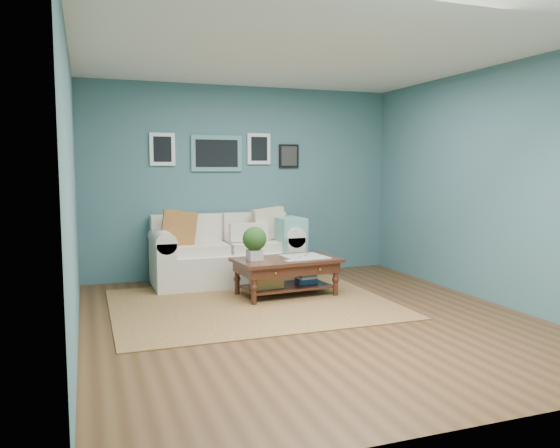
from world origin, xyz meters
name	(u,v)px	position (x,y,z in m)	size (l,w,h in m)	color
room_shell	(308,187)	(-0.01, 0.06, 1.36)	(5.00, 5.02, 2.70)	brown
area_rug	(252,304)	(-0.39, 0.79, 0.01)	(3.11, 2.48, 0.01)	brown
loveseat	(232,252)	(-0.30, 2.03, 0.42)	(2.00, 0.91, 1.03)	silver
coffee_table	(281,265)	(0.06, 1.04, 0.38)	(1.28, 0.82, 0.86)	#33140C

